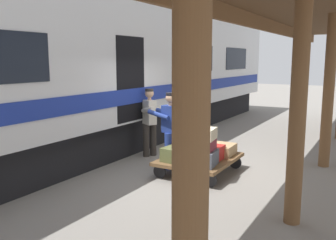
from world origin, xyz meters
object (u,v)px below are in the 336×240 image
at_px(train_car, 83,74).
at_px(suitcase_navy_fabric, 186,150).
at_px(suitcase_olive_duffel, 175,154).
at_px(porter_by_door, 150,120).
at_px(suitcase_yellow_case, 196,145).
at_px(suitcase_red_plastic, 213,153).
at_px(suitcase_burgundy_valise, 205,145).
at_px(luggage_cart, 199,160).
at_px(porter_in_overalls, 170,128).
at_px(suitcase_tan_vintage, 222,149).
at_px(suitcase_cream_canvas, 204,134).
at_px(suitcase_slate_roller, 203,158).

bearing_deg(train_car, suitcase_navy_fabric, 176.51).
bearing_deg(suitcase_olive_duffel, porter_by_door, -40.11).
bearing_deg(suitcase_yellow_case, porter_by_door, -7.07).
bearing_deg(suitcase_navy_fabric, suitcase_red_plastic, 180.00).
xyz_separation_m(suitcase_olive_duffel, suitcase_burgundy_valise, (-0.66, -0.02, 0.27)).
distance_m(suitcase_red_plastic, suitcase_olive_duffel, 0.80).
relative_size(luggage_cart, suitcase_burgundy_valise, 3.68).
distance_m(suitcase_burgundy_valise, porter_in_overalls, 1.18).
xyz_separation_m(suitcase_red_plastic, suitcase_burgundy_valise, (-0.03, 0.47, 0.26)).
relative_size(luggage_cart, porter_in_overalls, 1.04).
bearing_deg(suitcase_burgundy_valise, train_car, -9.93).
relative_size(suitcase_tan_vintage, suitcase_navy_fabric, 1.15).
relative_size(suitcase_olive_duffel, porter_in_overalls, 0.30).
bearing_deg(porter_by_door, suitcase_cream_canvas, 150.90).
distance_m(suitcase_cream_canvas, porter_in_overalls, 1.13).
height_order(suitcase_cream_canvas, porter_by_door, porter_by_door).
bearing_deg(porter_in_overalls, suitcase_cream_canvas, 156.82).
xyz_separation_m(suitcase_olive_duffel, suitcase_cream_canvas, (-0.63, -0.04, 0.48)).
distance_m(suitcase_navy_fabric, suitcase_cream_canvas, 0.92).
relative_size(suitcase_yellow_case, suitcase_tan_vintage, 0.87).
xyz_separation_m(suitcase_olive_duffel, porter_by_door, (1.36, -1.14, 0.44)).
height_order(luggage_cart, porter_by_door, porter_by_door).
xyz_separation_m(suitcase_olive_duffel, suitcase_navy_fabric, (0.00, -0.49, -0.01)).
distance_m(suitcase_yellow_case, suitcase_tan_vintage, 0.63).
distance_m(luggage_cart, suitcase_cream_canvas, 0.87).
relative_size(suitcase_tan_vintage, suitcase_burgundy_valise, 1.28).
bearing_deg(suitcase_red_plastic, train_car, -2.90).
height_order(suitcase_olive_duffel, porter_by_door, porter_by_door).
relative_size(train_car, suitcase_yellow_case, 38.78).
bearing_deg(suitcase_red_plastic, suitcase_olive_duffel, 37.67).
relative_size(suitcase_slate_roller, suitcase_red_plastic, 1.12).
bearing_deg(porter_by_door, suitcase_red_plastic, 161.75).
relative_size(suitcase_olive_duffel, suitcase_cream_canvas, 1.06).
xyz_separation_m(suitcase_yellow_case, suitcase_cream_canvas, (-0.63, 0.94, 0.50)).
distance_m(suitcase_olive_duffel, suitcase_burgundy_valise, 0.71).
relative_size(train_car, suitcase_olive_duffel, 40.44).
bearing_deg(porter_in_overalls, suitcase_navy_fabric, -179.27).
distance_m(suitcase_olive_duffel, porter_in_overalls, 0.77).
xyz_separation_m(suitcase_yellow_case, suitcase_burgundy_valise, (-0.66, 0.95, 0.28)).
height_order(suitcase_yellow_case, porter_by_door, porter_by_door).
relative_size(suitcase_red_plastic, suitcase_navy_fabric, 0.96).
bearing_deg(suitcase_olive_duffel, suitcase_slate_roller, 180.00).
distance_m(train_car, suitcase_slate_roller, 4.08).
xyz_separation_m(luggage_cart, suitcase_slate_roller, (-0.32, 0.49, 0.20)).
relative_size(luggage_cart, suitcase_cream_canvas, 3.68).
bearing_deg(luggage_cart, suitcase_burgundy_valise, 126.62).
bearing_deg(suitcase_tan_vintage, luggage_cart, 57.07).
height_order(suitcase_tan_vintage, suitcase_olive_duffel, suitcase_olive_duffel).
distance_m(suitcase_slate_roller, suitcase_yellow_case, 1.16).
xyz_separation_m(suitcase_cream_canvas, porter_in_overalls, (1.04, -0.44, -0.05)).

